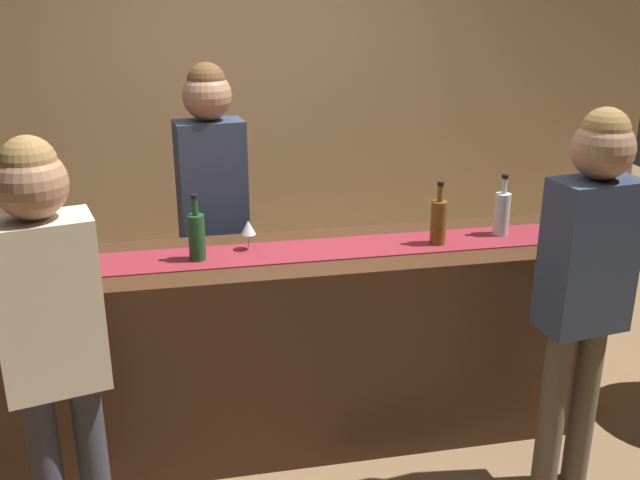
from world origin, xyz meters
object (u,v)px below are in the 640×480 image
at_px(wine_bottle_clear, 502,213).
at_px(wine_bottle_amber, 439,221).
at_px(wine_bottle_green, 197,236).
at_px(customer_browsing, 50,322).
at_px(wine_glass_mid_counter, 248,229).
at_px(bartender, 212,193).
at_px(customer_sipping, 587,270).

height_order(wine_bottle_clear, wine_bottle_amber, same).
height_order(wine_bottle_green, customer_browsing, customer_browsing).
height_order(wine_bottle_amber, customer_browsing, customer_browsing).
xyz_separation_m(wine_bottle_green, customer_browsing, (-0.52, -0.66, -0.04)).
distance_m(wine_glass_mid_counter, bartender, 0.53).
xyz_separation_m(wine_bottle_clear, wine_bottle_amber, (-0.34, -0.06, 0.00)).
bearing_deg(bartender, wine_glass_mid_counter, 96.36).
bearing_deg(wine_bottle_amber, customer_sipping, -56.75).
relative_size(wine_bottle_clear, bartender, 0.17).
bearing_deg(wine_bottle_green, customer_browsing, -127.97).
bearing_deg(wine_bottle_green, customer_sipping, -22.45).
bearing_deg(wine_bottle_amber, customer_browsing, -158.18).
relative_size(wine_glass_mid_counter, customer_sipping, 0.09).
relative_size(wine_bottle_green, wine_glass_mid_counter, 2.10).
xyz_separation_m(wine_bottle_clear, customer_browsing, (-1.96, -0.71, -0.04)).
xyz_separation_m(customer_sipping, customer_browsing, (-2.02, -0.04, -0.01)).
bearing_deg(wine_bottle_clear, bartender, 157.68).
relative_size(wine_glass_mid_counter, bartender, 0.08).
xyz_separation_m(wine_glass_mid_counter, bartender, (-0.13, 0.52, 0.03)).
height_order(wine_glass_mid_counter, bartender, bartender).
bearing_deg(customer_browsing, bartender, 50.15).
height_order(wine_bottle_amber, bartender, bartender).
height_order(wine_bottle_amber, wine_glass_mid_counter, wine_bottle_amber).
relative_size(wine_bottle_amber, customer_sipping, 0.18).
bearing_deg(wine_bottle_clear, wine_bottle_amber, -169.76).
height_order(wine_bottle_clear, bartender, bartender).
bearing_deg(wine_bottle_clear, wine_bottle_green, -178.13).
xyz_separation_m(wine_bottle_amber, bartender, (-1.00, 0.61, 0.02)).
distance_m(wine_bottle_green, customer_browsing, 0.84).
xyz_separation_m(wine_bottle_amber, wine_glass_mid_counter, (-0.87, 0.10, -0.01)).
distance_m(bartender, customer_sipping, 1.86).
relative_size(wine_bottle_amber, bartender, 0.17).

